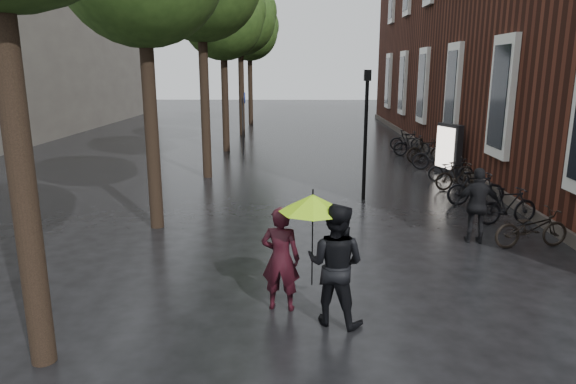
{
  "coord_description": "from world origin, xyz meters",
  "views": [
    {
      "loc": [
        -0.59,
        -5.09,
        3.83
      ],
      "look_at": [
        -0.83,
        5.67,
        1.23
      ],
      "focal_mm": 32.0,
      "sensor_mm": 36.0,
      "label": 1
    }
  ],
  "objects_px": {
    "parked_bicycles": "(447,167)",
    "ad_lightbox": "(449,149)",
    "lamp_post": "(366,122)",
    "person_burgundy": "(281,259)",
    "person_black": "(335,264)",
    "pedestrian_walking": "(478,206)"
  },
  "relations": [
    {
      "from": "parked_bicycles",
      "to": "ad_lightbox",
      "type": "relative_size",
      "value": 7.76
    },
    {
      "from": "parked_bicycles",
      "to": "ad_lightbox",
      "type": "xyz_separation_m",
      "value": [
        0.37,
        1.19,
        0.45
      ]
    },
    {
      "from": "parked_bicycles",
      "to": "lamp_post",
      "type": "height_order",
      "value": "lamp_post"
    },
    {
      "from": "person_burgundy",
      "to": "parked_bicycles",
      "type": "relative_size",
      "value": 0.12
    },
    {
      "from": "person_burgundy",
      "to": "ad_lightbox",
      "type": "height_order",
      "value": "ad_lightbox"
    },
    {
      "from": "ad_lightbox",
      "to": "person_black",
      "type": "bearing_deg",
      "value": -133.97
    },
    {
      "from": "person_black",
      "to": "lamp_post",
      "type": "relative_size",
      "value": 0.5
    },
    {
      "from": "pedestrian_walking",
      "to": "parked_bicycles",
      "type": "height_order",
      "value": "pedestrian_walking"
    },
    {
      "from": "person_black",
      "to": "pedestrian_walking",
      "type": "bearing_deg",
      "value": -108.53
    },
    {
      "from": "person_black",
      "to": "ad_lightbox",
      "type": "distance_m",
      "value": 12.68
    },
    {
      "from": "ad_lightbox",
      "to": "lamp_post",
      "type": "xyz_separation_m",
      "value": [
        -3.6,
        -3.98,
        1.37
      ]
    },
    {
      "from": "pedestrian_walking",
      "to": "ad_lightbox",
      "type": "height_order",
      "value": "ad_lightbox"
    },
    {
      "from": "person_black",
      "to": "ad_lightbox",
      "type": "bearing_deg",
      "value": -89.78
    },
    {
      "from": "person_black",
      "to": "lamp_post",
      "type": "xyz_separation_m",
      "value": [
        1.37,
        7.68,
        1.35
      ]
    },
    {
      "from": "ad_lightbox",
      "to": "lamp_post",
      "type": "bearing_deg",
      "value": -152.98
    },
    {
      "from": "person_burgundy",
      "to": "person_black",
      "type": "distance_m",
      "value": 0.96
    },
    {
      "from": "person_black",
      "to": "ad_lightbox",
      "type": "xyz_separation_m",
      "value": [
        4.97,
        11.66,
        -0.02
      ]
    },
    {
      "from": "pedestrian_walking",
      "to": "lamp_post",
      "type": "distance_m",
      "value": 4.6
    },
    {
      "from": "person_burgundy",
      "to": "ad_lightbox",
      "type": "distance_m",
      "value": 12.64
    },
    {
      "from": "ad_lightbox",
      "to": "person_burgundy",
      "type": "bearing_deg",
      "value": -138.28
    },
    {
      "from": "person_burgundy",
      "to": "person_black",
      "type": "height_order",
      "value": "person_black"
    },
    {
      "from": "ad_lightbox",
      "to": "lamp_post",
      "type": "height_order",
      "value": "lamp_post"
    }
  ]
}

